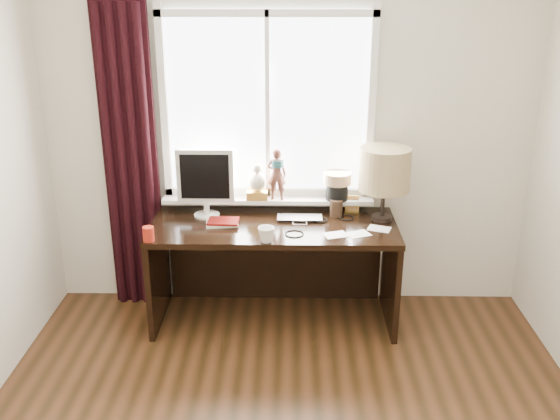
{
  "coord_description": "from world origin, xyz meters",
  "views": [
    {
      "loc": [
        0.01,
        -2.35,
        2.37
      ],
      "look_at": [
        -0.05,
        1.25,
        1.0
      ],
      "focal_mm": 40.0,
      "sensor_mm": 36.0,
      "label": 1
    }
  ],
  "objects_px": {
    "mug": "(266,234)",
    "red_cup": "(149,234)",
    "desk": "(274,251)",
    "laptop": "(300,218)",
    "table_lamp": "(385,170)",
    "monitor": "(205,179)"
  },
  "relations": [
    {
      "from": "mug",
      "to": "red_cup",
      "type": "relative_size",
      "value": 1.12
    },
    {
      "from": "red_cup",
      "to": "desk",
      "type": "distance_m",
      "value": 0.94
    },
    {
      "from": "laptop",
      "to": "desk",
      "type": "xyz_separation_m",
      "value": [
        -0.18,
        0.01,
        -0.26
      ]
    },
    {
      "from": "table_lamp",
      "to": "red_cup",
      "type": "bearing_deg",
      "value": -165.59
    },
    {
      "from": "mug",
      "to": "table_lamp",
      "type": "distance_m",
      "value": 0.94
    },
    {
      "from": "red_cup",
      "to": "desk",
      "type": "bearing_deg",
      "value": 26.38
    },
    {
      "from": "table_lamp",
      "to": "laptop",
      "type": "bearing_deg",
      "value": -178.43
    },
    {
      "from": "table_lamp",
      "to": "desk",
      "type": "bearing_deg",
      "value": -179.75
    },
    {
      "from": "desk",
      "to": "monitor",
      "type": "bearing_deg",
      "value": 173.75
    },
    {
      "from": "mug",
      "to": "monitor",
      "type": "height_order",
      "value": "monitor"
    },
    {
      "from": "red_cup",
      "to": "desk",
      "type": "relative_size",
      "value": 0.06
    },
    {
      "from": "monitor",
      "to": "red_cup",
      "type": "bearing_deg",
      "value": -125.31
    },
    {
      "from": "mug",
      "to": "red_cup",
      "type": "height_order",
      "value": "mug"
    },
    {
      "from": "monitor",
      "to": "table_lamp",
      "type": "height_order",
      "value": "table_lamp"
    },
    {
      "from": "mug",
      "to": "table_lamp",
      "type": "bearing_deg",
      "value": 26.65
    },
    {
      "from": "desk",
      "to": "monitor",
      "type": "relative_size",
      "value": 3.47
    },
    {
      "from": "desk",
      "to": "laptop",
      "type": "bearing_deg",
      "value": -3.88
    },
    {
      "from": "mug",
      "to": "monitor",
      "type": "bearing_deg",
      "value": 134.47
    },
    {
      "from": "laptop",
      "to": "mug",
      "type": "bearing_deg",
      "value": -119.94
    },
    {
      "from": "red_cup",
      "to": "table_lamp",
      "type": "bearing_deg",
      "value": 14.41
    },
    {
      "from": "desk",
      "to": "monitor",
      "type": "xyz_separation_m",
      "value": [
        -0.48,
        0.05,
        0.52
      ]
    },
    {
      "from": "monitor",
      "to": "laptop",
      "type": "bearing_deg",
      "value": -5.59
    }
  ]
}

